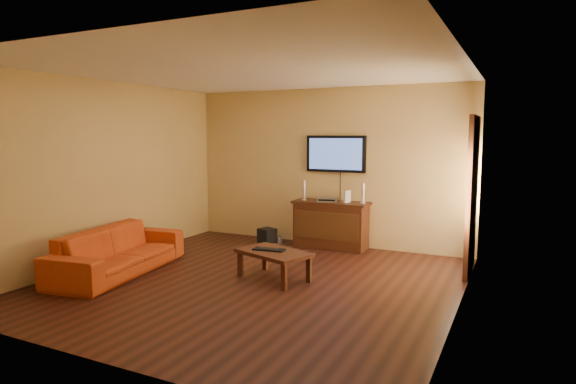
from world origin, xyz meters
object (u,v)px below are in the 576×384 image
Objects in this scene: keyboard at (269,249)px; game_console at (347,196)px; media_console at (331,224)px; coffee_table at (274,255)px; subwoofer at (267,236)px; bottle at (280,241)px; speaker_left at (304,191)px; speaker_right at (363,194)px; av_receiver at (327,199)px; television at (336,154)px; sofa at (118,243)px.

game_console is at bearing 79.46° from keyboard.
keyboard is at bearing -92.65° from media_console.
subwoofer is (-1.13, 1.89, -0.20)m from coffee_table.
game_console is at bearing 18.67° from bottle.
coffee_table is 2.14m from speaker_left.
speaker_right is (1.03, 0.07, -0.01)m from speaker_left.
speaker_right is 1.02× the size of av_receiver.
speaker_right reaches higher than subwoofer.
media_console is 0.77m from speaker_right.
speaker_right reaches higher than media_console.
speaker_left is at bearing -175.95° from media_console.
game_console is at bearing 81.54° from coffee_table.
television is at bearing 162.82° from speaker_right.
television reaches higher than coffee_table.
subwoofer is at bearing -172.80° from media_console.
coffee_table is 2.23m from speaker_right.
sofa reaches higher than coffee_table.
subwoofer is at bearing 171.94° from av_receiver.
speaker_left is at bearing -153.73° from television.
game_console is 2.12m from keyboard.
keyboard is (-0.08, 0.01, 0.06)m from coffee_table.
television is 0.79m from av_receiver.
coffee_table is 3.37× the size of av_receiver.
keyboard is at bearing -105.56° from av_receiver.
television is at bearing 89.52° from coffee_table.
keyboard is (2.00, 0.67, -0.02)m from sofa.
coffee_table is 4.27× the size of subwoofer.
av_receiver is 1.30m from subwoofer.
bottle is at bearing -38.14° from sofa.
av_receiver is 1.27× the size of subwoofer.
media_console is at bearing -161.59° from game_console.
bottle is at bearing -169.90° from av_receiver.
speaker_left is 1.03m from speaker_right.
media_console reaches higher than keyboard.
game_console is at bearing 1.11° from media_console.
av_receiver is at bearing -158.07° from game_console.
speaker_right is (0.54, -0.17, -0.64)m from television.
media_console is 3.89× the size of speaker_right.
bottle is (-0.79, -0.36, -0.30)m from media_console.
media_console is 3.41m from sofa.
television reaches higher than speaker_right.
television is 3.07× the size of speaker_left.
game_console is (2.38, 2.70, 0.48)m from sofa.
sofa is at bearing -125.81° from television.
av_receiver is 1.53× the size of bottle.
subwoofer is (-1.09, -0.12, -0.70)m from av_receiver.
av_receiver is at bearing 88.93° from keyboard.
coffee_table is 1.86m from bottle.
av_receiver is 1.59× the size of game_console.
av_receiver is (2.04, 2.68, 0.41)m from sofa.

